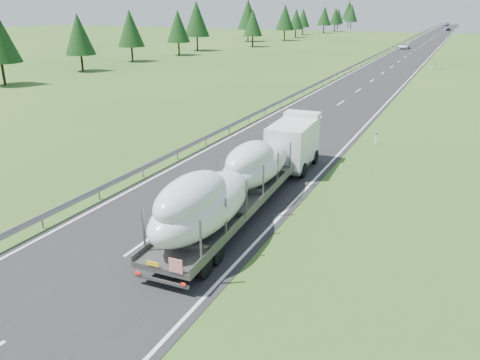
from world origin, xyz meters
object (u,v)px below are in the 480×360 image
at_px(distant_car_dark, 448,29).
at_px(distant_car_blue, 447,24).
at_px(distant_van, 404,46).
at_px(highway_sign, 437,59).
at_px(boat_truck, 245,174).

xyz_separation_m(distant_car_dark, distant_car_blue, (-3.43, 55.44, 0.07)).
relative_size(distant_van, distant_car_dark, 1.27).
xyz_separation_m(highway_sign, boat_truck, (-4.60, -65.75, 0.21)).
xyz_separation_m(boat_truck, distant_car_blue, (-3.90, 262.32, -1.25)).
xyz_separation_m(boat_truck, distant_car_dark, (-0.46, 206.88, -1.32)).
height_order(highway_sign, distant_van, highway_sign).
relative_size(highway_sign, distant_car_blue, 0.56).
height_order(highway_sign, boat_truck, boat_truck).
relative_size(highway_sign, boat_truck, 0.14).
xyz_separation_m(distant_van, distant_car_dark, (5.17, 100.88, -0.03)).
bearing_deg(highway_sign, distant_van, 104.27).
distance_m(boat_truck, distant_car_dark, 206.88).
relative_size(highway_sign, distant_car_dark, 0.64).
bearing_deg(distant_van, distant_car_dark, 89.00).
bearing_deg(distant_car_dark, distant_van, -91.56).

